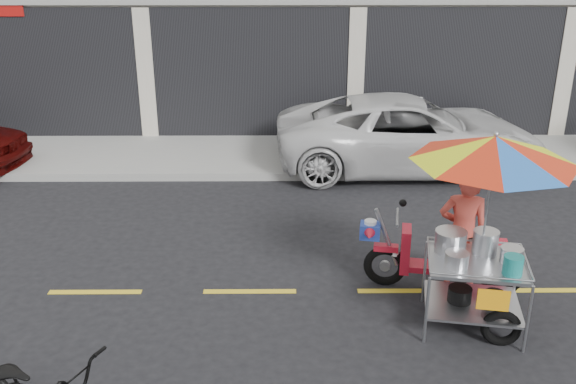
{
  "coord_description": "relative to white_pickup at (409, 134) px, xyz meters",
  "views": [
    {
      "loc": [
        -1.56,
        -7.22,
        4.3
      ],
      "look_at": [
        -1.5,
        0.6,
        1.15
      ],
      "focal_mm": 40.0,
      "sensor_mm": 36.0,
      "label": 1
    }
  ],
  "objects": [
    {
      "name": "ground",
      "position": [
        -0.88,
        -4.7,
        -0.71
      ],
      "size": [
        90.0,
        90.0,
        0.0
      ],
      "primitive_type": "plane",
      "color": "black"
    },
    {
      "name": "sidewalk",
      "position": [
        -0.88,
        0.8,
        -0.64
      ],
      "size": [
        45.0,
        3.0,
        0.15
      ],
      "primitive_type": "cube",
      "color": "gray",
      "rests_on": "ground"
    },
    {
      "name": "centerline",
      "position": [
        -0.88,
        -4.7,
        -0.71
      ],
      "size": [
        42.0,
        0.1,
        0.01
      ],
      "primitive_type": "cube",
      "color": "gold",
      "rests_on": "ground"
    },
    {
      "name": "white_pickup",
      "position": [
        0.0,
        0.0,
        0.0
      ],
      "size": [
        5.15,
        2.41,
        1.43
      ],
      "primitive_type": "imported",
      "rotation": [
        0.0,
        0.0,
        1.58
      ],
      "color": "silver",
      "rests_on": "ground"
    },
    {
      "name": "food_vendor_rig",
      "position": [
        -0.21,
        -5.15,
        0.77
      ],
      "size": [
        2.35,
        2.17,
        2.37
      ],
      "rotation": [
        0.0,
        0.0,
        -0.18
      ],
      "color": "black",
      "rests_on": "ground"
    }
  ]
}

